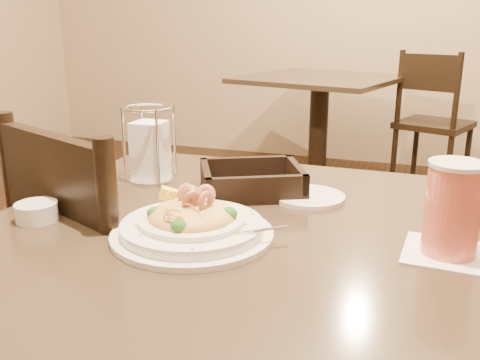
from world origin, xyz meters
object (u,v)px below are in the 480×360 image
(side_plate, at_px, (309,197))
(butter_ramekin, at_px, (37,212))
(dining_chair_near, at_px, (121,304))
(napkin_caddy, at_px, (150,149))
(drink_glass, at_px, (453,210))
(bread_basket, at_px, (252,183))
(main_table, at_px, (236,345))
(pasta_bowl, at_px, (192,223))
(background_table, at_px, (319,114))
(dining_chair_far, at_px, (432,119))

(side_plate, xyz_separation_m, butter_ramekin, (-0.44, -0.28, 0.01))
(dining_chair_near, xyz_separation_m, napkin_caddy, (0.03, 0.11, 0.34))
(drink_glass, relative_size, side_plate, 1.02)
(bread_basket, distance_m, butter_ramekin, 0.43)
(main_table, bearing_deg, pasta_bowl, -127.16)
(background_table, xyz_separation_m, side_plate, (0.45, -2.40, 0.25))
(bread_basket, bearing_deg, background_table, 97.83)
(dining_chair_near, xyz_separation_m, butter_ramekin, (-0.04, -0.19, 0.28))
(main_table, relative_size, pasta_bowl, 3.03)
(background_table, distance_m, butter_ramekin, 2.70)
(pasta_bowl, xyz_separation_m, bread_basket, (0.02, 0.26, -0.00))
(pasta_bowl, distance_m, butter_ramekin, 0.30)
(pasta_bowl, relative_size, napkin_caddy, 1.75)
(main_table, bearing_deg, butter_ramekin, -165.22)
(dining_chair_near, distance_m, butter_ramekin, 0.34)
(background_table, height_order, drink_glass, drink_glass)
(bread_basket, bearing_deg, napkin_caddy, 177.34)
(dining_chair_far, bearing_deg, pasta_bowl, 102.73)
(dining_chair_near, height_order, butter_ramekin, dining_chair_near)
(main_table, relative_size, dining_chair_far, 0.97)
(dining_chair_far, xyz_separation_m, butter_ramekin, (-0.68, -2.91, 0.28))
(background_table, bearing_deg, dining_chair_near, -88.79)
(main_table, bearing_deg, background_table, 98.02)
(dining_chair_far, height_order, pasta_bowl, dining_chair_far)
(drink_glass, relative_size, bread_basket, 0.57)
(pasta_bowl, distance_m, side_plate, 0.30)
(bread_basket, height_order, side_plate, bread_basket)
(drink_glass, bearing_deg, background_table, 105.42)
(background_table, height_order, dining_chair_far, dining_chair_far)
(main_table, distance_m, background_table, 2.62)
(main_table, bearing_deg, side_plate, 64.91)
(pasta_bowl, distance_m, napkin_caddy, 0.36)
(pasta_bowl, distance_m, drink_glass, 0.41)
(main_table, xyz_separation_m, bread_basket, (-0.04, 0.19, 0.26))
(butter_ramekin, bearing_deg, main_table, 14.78)
(main_table, distance_m, butter_ramekin, 0.45)
(background_table, bearing_deg, napkin_caddy, -87.93)
(napkin_caddy, distance_m, butter_ramekin, 0.31)
(dining_chair_near, bearing_deg, dining_chair_far, -80.33)
(pasta_bowl, relative_size, bread_basket, 1.14)
(drink_glass, relative_size, napkin_caddy, 0.88)
(butter_ramekin, bearing_deg, side_plate, 32.73)
(drink_glass, bearing_deg, bread_basket, 153.40)
(napkin_caddy, distance_m, side_plate, 0.37)
(background_table, bearing_deg, drink_glass, -74.58)
(dining_chair_near, relative_size, dining_chair_far, 1.00)
(dining_chair_near, distance_m, bread_basket, 0.41)
(bread_basket, distance_m, napkin_caddy, 0.25)
(main_table, height_order, bread_basket, bread_basket)
(dining_chair_near, xyz_separation_m, pasta_bowl, (0.26, -0.16, 0.29))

